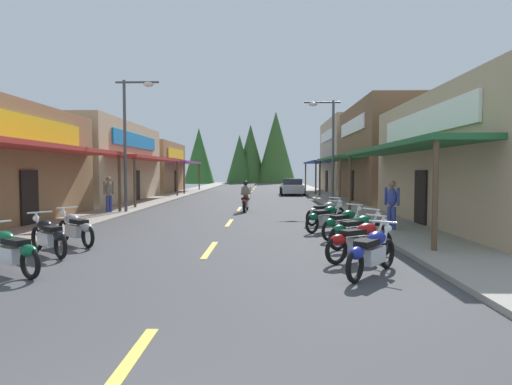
{
  "coord_description": "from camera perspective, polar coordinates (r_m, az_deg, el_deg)",
  "views": [
    {
      "loc": [
        1.49,
        -2.17,
        2.07
      ],
      "look_at": [
        0.9,
        21.01,
        0.88
      ],
      "focal_mm": 29.61,
      "sensor_mm": 36.0,
      "label": 1
    }
  ],
  "objects": [
    {
      "name": "pedestrian_by_shop",
      "position": [
        21.16,
        -19.27,
        0.02
      ],
      "size": [
        0.41,
        0.5,
        1.81
      ],
      "rotation": [
        0.0,
        0.0,
        2.58
      ],
      "color": "#333F8C",
      "rests_on": "ground"
    },
    {
      "name": "parked_car_curbside",
      "position": [
        36.76,
        4.89,
        0.76
      ],
      "size": [
        2.07,
        4.3,
        1.4
      ],
      "rotation": [
        0.0,
        0.0,
        1.57
      ],
      "color": "silver",
      "rests_on": "ground"
    },
    {
      "name": "motorcycle_parked_right_5",
      "position": [
        16.51,
        9.36,
        -2.61
      ],
      "size": [
        1.73,
        1.42,
        1.04
      ],
      "rotation": [
        0.0,
        0.0,
        0.68
      ],
      "color": "black",
      "rests_on": "ground"
    },
    {
      "name": "streetlamp_left",
      "position": [
        21.21,
        -16.53,
        8.39
      ],
      "size": [
        2.07,
        0.3,
        6.38
      ],
      "color": "#474C51",
      "rests_on": "ground"
    },
    {
      "name": "centerline_dashes",
      "position": [
        35.39,
        -0.96,
        -0.41
      ],
      "size": [
        0.16,
        62.7,
        0.01
      ],
      "color": "#E0C64C",
      "rests_on": "ground"
    },
    {
      "name": "pedestrian_browsing",
      "position": [
        14.74,
        17.87,
        -1.28
      ],
      "size": [
        0.43,
        0.47,
        1.76
      ],
      "rotation": [
        0.0,
        0.0,
        0.67
      ],
      "color": "#333F8C",
      "rests_on": "ground"
    },
    {
      "name": "storefront_right_middle",
      "position": [
        29.81,
        19.29,
        4.96
      ],
      "size": [
        8.63,
        10.39,
        6.42
      ],
      "color": "brown",
      "rests_on": "ground"
    },
    {
      "name": "storefront_left_middle",
      "position": [
        30.62,
        -22.95,
        3.7
      ],
      "size": [
        9.74,
        12.43,
        5.21
      ],
      "color": "tan",
      "rests_on": "ground"
    },
    {
      "name": "motorcycle_parked_right_0",
      "position": [
        8.71,
        15.35,
        -7.64
      ],
      "size": [
        1.4,
        1.75,
        1.04
      ],
      "rotation": [
        0.0,
        0.0,
        0.91
      ],
      "color": "black",
      "rests_on": "ground"
    },
    {
      "name": "motorcycle_parked_right_3",
      "position": [
        13.18,
        11.79,
        -4.02
      ],
      "size": [
        1.63,
        1.54,
        1.04
      ],
      "rotation": [
        0.0,
        0.0,
        0.75
      ],
      "color": "black",
      "rests_on": "ground"
    },
    {
      "name": "motorcycle_parked_right_2",
      "position": [
        11.7,
        13.55,
        -4.92
      ],
      "size": [
        1.83,
        1.29,
        1.04
      ],
      "rotation": [
        0.0,
        0.0,
        0.6
      ],
      "color": "black",
      "rests_on": "ground"
    },
    {
      "name": "streetlamp_right",
      "position": [
        24.71,
        9.65,
        7.3
      ],
      "size": [
        2.07,
        0.3,
        6.09
      ],
      "color": "#474C51",
      "rests_on": "ground"
    },
    {
      "name": "motorcycle_parked_right_4",
      "position": [
        14.62,
        9.42,
        -3.32
      ],
      "size": [
        1.61,
        1.55,
        1.04
      ],
      "rotation": [
        0.0,
        0.0,
        0.77
      ],
      "color": "black",
      "rests_on": "ground"
    },
    {
      "name": "motorcycle_parked_right_1",
      "position": [
        10.03,
        13.83,
        -6.22
      ],
      "size": [
        1.83,
        1.28,
        1.04
      ],
      "rotation": [
        0.0,
        0.0,
        0.59
      ],
      "color": "black",
      "rests_on": "ground"
    },
    {
      "name": "storefront_left_far",
      "position": [
        41.84,
        -15.09,
        3.25
      ],
      "size": [
        8.28,
        9.41,
        4.75
      ],
      "color": "olive",
      "rests_on": "ground"
    },
    {
      "name": "treeline_backdrop",
      "position": [
        73.15,
        -0.57,
        5.51
      ],
      "size": [
        18.71,
        10.73,
        12.37
      ],
      "color": "#2A5A23",
      "rests_on": "ground"
    },
    {
      "name": "storefront_right_far",
      "position": [
        41.41,
        15.68,
        4.7
      ],
      "size": [
        10.7,
        10.79,
        6.86
      ],
      "color": "tan",
      "rests_on": "ground"
    },
    {
      "name": "sidewalk_right",
      "position": [
        29.96,
        10.21,
        -0.96
      ],
      "size": [
        2.31,
        84.75,
        0.12
      ],
      "primitive_type": "cube",
      "color": "gray",
      "rests_on": "ground"
    },
    {
      "name": "rider_cruising_lead",
      "position": [
        21.53,
        -1.41,
        -0.84
      ],
      "size": [
        0.6,
        2.14,
        1.57
      ],
      "rotation": [
        0.0,
        0.0,
        1.51
      ],
      "color": "black",
      "rests_on": "ground"
    },
    {
      "name": "motorcycle_parked_left_2",
      "position": [
        12.82,
        -23.19,
        -4.39
      ],
      "size": [
        1.68,
        1.48,
        1.04
      ],
      "rotation": [
        0.0,
        0.0,
        2.43
      ],
      "color": "black",
      "rests_on": "ground"
    },
    {
      "name": "motorcycle_parked_left_1",
      "position": [
        11.6,
        -26.23,
        -5.21
      ],
      "size": [
        1.66,
        1.51,
        1.04
      ],
      "rotation": [
        0.0,
        0.0,
        2.41
      ],
      "color": "black",
      "rests_on": "ground"
    },
    {
      "name": "motorcycle_parked_left_0",
      "position": [
        9.8,
        -30.26,
        -6.76
      ],
      "size": [
        1.87,
        1.21,
        1.04
      ],
      "rotation": [
        0.0,
        0.0,
        2.59
      ],
      "color": "black",
      "rests_on": "ground"
    },
    {
      "name": "sidewalk_left",
      "position": [
        30.56,
        -12.84,
        -0.92
      ],
      "size": [
        2.31,
        84.75,
        0.12
      ],
      "primitive_type": "cube",
      "color": "gray",
      "rests_on": "ground"
    },
    {
      "name": "ground",
      "position": [
        29.66,
        -1.43,
        -1.17
      ],
      "size": [
        9.79,
        84.75,
        0.1
      ],
      "primitive_type": "cube",
      "color": "#424244"
    }
  ]
}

